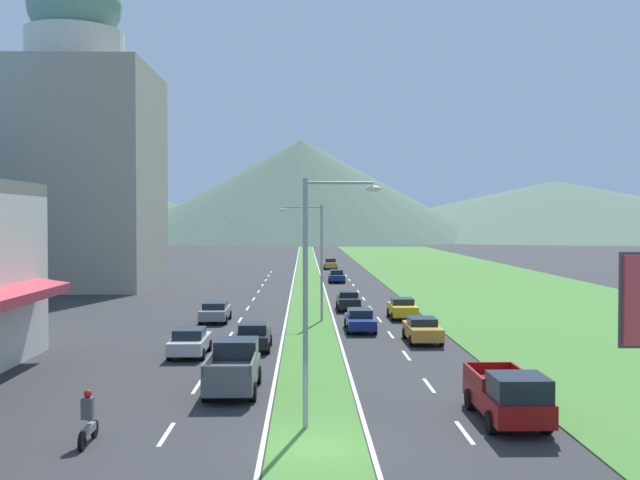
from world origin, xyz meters
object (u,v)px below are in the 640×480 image
Objects in this scene: car_3 at (337,276)px; car_8 at (360,320)px; motorcycle_rider at (88,422)px; car_5 at (348,301)px; car_7 at (190,342)px; pickup_truck_1 at (508,396)px; car_1 at (215,311)px; car_4 at (402,308)px; street_lamp_near at (314,285)px; car_6 at (330,264)px; car_2 at (422,330)px; pickup_truck_0 at (234,368)px; street_lamp_mid at (316,253)px; car_0 at (254,336)px.

car_8 is at bearing -0.21° from car_3.
car_5 is at bearing -16.48° from motorcycle_rider.
car_7 is 0.83× the size of pickup_truck_1.
car_4 is at bearing -83.96° from car_1.
street_lamp_near is 1.62× the size of pickup_truck_1.
pickup_truck_1 reaches higher than car_1.
car_6 is 87.60m from motorcycle_rider.
pickup_truck_1 reaches higher than car_4.
car_6 reaches higher than car_1.
car_2 is at bearing -72.83° from car_7.
car_2 is at bearing -35.25° from motorcycle_rider.
street_lamp_near reaches higher than pickup_truck_0.
car_5 is 0.77× the size of pickup_truck_1.
car_5 is (2.71, 6.63, -4.13)m from street_lamp_mid.
street_lamp_near is at bearing -168.65° from car_0.
car_4 is 0.92× the size of car_6.
car_4 is at bearing -37.98° from car_0.
car_4 is 56.42m from car_6.
car_6 is 0.85× the size of pickup_truck_0.
car_6 is 79.63m from pickup_truck_0.
car_2 is 16.25m from car_5.
car_6 is at bearing -10.12° from car_1.
pickup_truck_0 is 1.00× the size of pickup_truck_1.
car_7 is at bearing 20.87° from pickup_truck_0.
car_8 is at bearing -58.51° from street_lamp_mid.
car_8 is 2.39× the size of motorcycle_rider.
car_4 is (3.45, -32.42, 0.04)m from car_3.
motorcycle_rider reaches higher than car_6.
pickup_truck_0 is (-6.84, -55.42, 0.24)m from car_3.
motorcycle_rider reaches higher than car_5.
car_5 is 0.87× the size of car_8.
car_3 is 1.02× the size of car_7.
car_7 is (-10.08, -71.08, -0.03)m from car_6.
car_5 is at bearing -26.00° from car_7.
car_3 is at bearing -9.76° from motorcycle_rider.
pickup_truck_1 reaches higher than car_8.
pickup_truck_0 is (-0.16, -10.03, 0.22)m from car_0.
car_1 is 21.83m from pickup_truck_0.
car_6 is 71.79m from car_7.
street_lamp_near is at bearing -155.37° from car_7.
street_lamp_mid reaches higher than car_1.
car_8 is (-3.38, 4.63, -0.03)m from car_2.
motorcycle_rider reaches higher than car_4.
car_4 is at bearing 76.56° from street_lamp_near.
car_5 reaches higher than car_2.
motorcycle_rider is (-7.88, -29.16, -4.17)m from street_lamp_mid.
pickup_truck_0 is at bearing -171.11° from car_1.
car_3 is 0.96× the size of car_8.
car_2 is 67.07m from car_6.
motorcycle_rider is at bearing 152.18° from pickup_truck_0.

